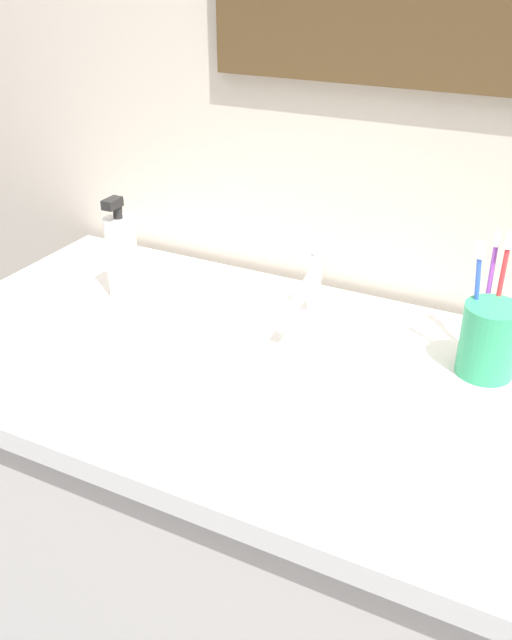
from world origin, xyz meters
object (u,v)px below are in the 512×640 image
at_px(soap_dispenser, 122,259).
at_px(toothbrush_blue, 477,297).
at_px(toothbrush_cup, 489,340).
at_px(faucet, 308,289).
at_px(toothbrush_purple, 489,288).
at_px(toothbrush_red, 499,292).

bearing_deg(soap_dispenser, toothbrush_blue, 4.25).
relative_size(toothbrush_cup, soap_dispenser, 0.60).
bearing_deg(toothbrush_cup, faucet, 173.75).
bearing_deg(toothbrush_blue, soap_dispenser, -175.75).
xyz_separation_m(toothbrush_blue, soap_dispenser, (-0.59, -0.04, -0.04)).
height_order(toothbrush_purple, toothbrush_red, toothbrush_red).
height_order(toothbrush_red, soap_dispenser, toothbrush_red).
xyz_separation_m(toothbrush_purple, soap_dispenser, (-0.60, -0.08, -0.04)).
bearing_deg(toothbrush_blue, toothbrush_purple, 75.74).
xyz_separation_m(faucet, toothbrush_purple, (0.28, 0.02, 0.06)).
bearing_deg(faucet, toothbrush_blue, -4.27).
height_order(faucet, toothbrush_blue, toothbrush_blue).
xyz_separation_m(toothbrush_cup, soap_dispenser, (-0.62, -0.03, 0.02)).
bearing_deg(toothbrush_cup, soap_dispenser, -177.09).
xyz_separation_m(toothbrush_cup, toothbrush_red, (-0.00, 0.04, 0.06)).
relative_size(toothbrush_blue, soap_dispenser, 1.03).
bearing_deg(soap_dispenser, toothbrush_cup, 2.91).
distance_m(faucet, soap_dispenser, 0.33).
distance_m(toothbrush_cup, toothbrush_blue, 0.07).
distance_m(toothbrush_cup, toothbrush_purple, 0.08).
bearing_deg(toothbrush_cup, toothbrush_blue, 156.39).
distance_m(faucet, toothbrush_blue, 0.28).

